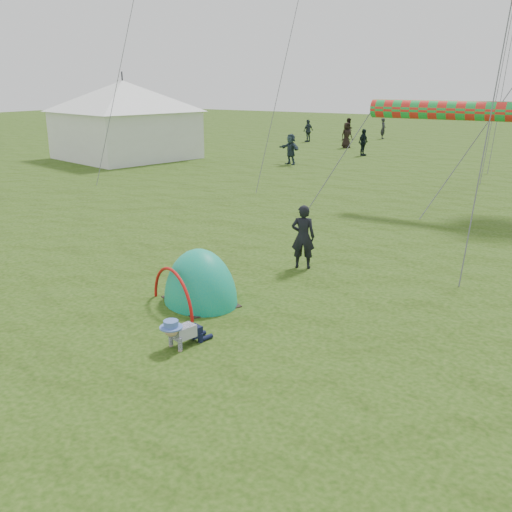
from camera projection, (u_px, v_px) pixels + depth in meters
The scene contains 13 objects.
ground at pixel (151, 352), 9.80m from camera, with size 140.00×140.00×0.00m, color #193A08.
crawling_toddler at pixel (181, 332), 9.92m from camera, with size 0.51×0.73×0.56m, color black, non-canonical shape.
popup_tent at pixel (201, 302), 12.01m from camera, with size 1.77×1.46×2.29m, color #009887.
standing_adult at pixel (303, 237), 13.96m from camera, with size 0.58×0.38×1.59m, color black.
event_marquee at pixel (125, 117), 33.40m from camera, with size 6.96×6.96×4.78m, color white, non-canonical shape.
crowd_person_0 at pixel (383, 129), 45.02m from camera, with size 0.59×0.39×1.61m, color #222328.
crowd_person_2 at pixel (308, 131), 42.87m from camera, with size 0.96×0.40×1.65m, color #263139.
crowd_person_4 at pixel (172, 137), 37.47m from camera, with size 0.86×0.56×1.75m, color black.
crowd_person_10 at pixel (347, 135), 39.05m from camera, with size 0.84×0.55×1.72m, color black.
crowd_person_11 at pixel (291, 149), 31.34m from camera, with size 1.55×0.49×1.68m, color #283844.
crowd_person_13 at pixel (349, 129), 44.28m from camera, with size 0.81×0.63×1.67m, color black.
crowd_person_14 at pixel (363, 142), 34.97m from camera, with size 0.95×0.40×1.63m, color black.
rainbow_tube_kite at pixel (457, 110), 19.07m from camera, with size 0.64×0.64×5.91m, color red.
Camera 1 is at (6.17, -6.63, 4.47)m, focal length 40.00 mm.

